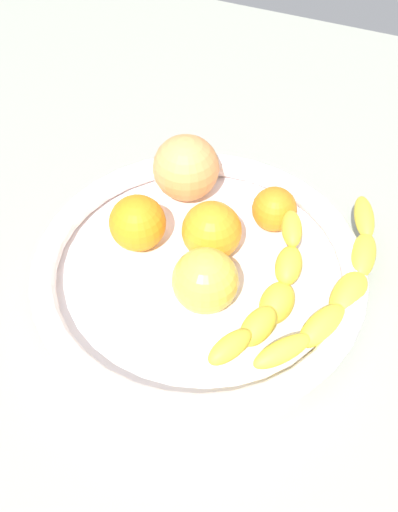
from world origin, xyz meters
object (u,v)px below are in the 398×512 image
fruit_bowl (199,270)px  orange_front (138,223)px  banana_draped_left (272,294)px  apple_yellow (205,281)px  orange_mid_left (213,231)px  orange_mid_right (274,209)px  banana_draped_right (341,288)px  peach_blush (186,168)px

fruit_bowl → orange_front: orange_front is taller
banana_draped_left → orange_front: orange_front is taller
fruit_bowl → apple_yellow: 4.52cm
fruit_bowl → apple_yellow: (3.05, 1.93, 2.73)cm
orange_mid_left → apple_yellow: size_ratio=0.96×
fruit_bowl → banana_draped_left: bearing=79.0°
orange_mid_left → orange_mid_right: (-6.40, 4.93, -0.71)cm
fruit_bowl → banana_draped_right: banana_draped_right is taller
banana_draped_right → apple_yellow: (5.28, -12.67, 1.26)cm
orange_mid_right → apple_yellow: bearing=-13.5°
banana_draped_left → orange_front: 16.79cm
banana_draped_left → banana_draped_right: size_ratio=0.82×
orange_mid_right → banana_draped_right: bearing=50.9°
orange_mid_right → apple_yellow: (13.03, -3.12, 0.83)cm
fruit_bowl → orange_front: bearing=-102.3°
orange_front → orange_mid_right: bearing=122.5°
peach_blush → banana_draped_left: bearing=48.9°
fruit_bowl → orange_mid_left: 4.43cm
banana_draped_left → banana_draped_right: 7.25cm
banana_draped_left → orange_front: (-3.39, -16.44, 0.36)cm
peach_blush → orange_mid_left: bearing=39.7°
orange_front → orange_mid_right: 15.38cm
apple_yellow → fruit_bowl: bearing=-147.7°
fruit_bowl → banana_draped_left: (1.66, 8.52, 2.12)cm
banana_draped_right → orange_front: orange_front is taller
banana_draped_left → orange_mid_right: bearing=-163.4°
orange_front → orange_mid_left: (-1.86, 8.04, 0.13)cm
orange_front → fruit_bowl: bearing=77.7°
banana_draped_left → apple_yellow: bearing=-78.1°
apple_yellow → banana_draped_right: bearing=112.6°
orange_mid_left → peach_blush: peach_blush is taller
banana_draped_right → apple_yellow: apple_yellow is taller
banana_draped_right → orange_mid_left: bearing=-95.3°
orange_front → orange_mid_left: size_ratio=0.96×
banana_draped_left → apple_yellow: (1.39, -6.59, 0.60)cm
banana_draped_left → orange_mid_left: (-5.24, -8.41, 0.48)cm
fruit_bowl → orange_mid_left: size_ratio=5.45×
banana_draped_right → orange_mid_right: (-7.75, -9.56, 0.42)cm
orange_mid_left → orange_mid_right: orange_mid_left is taller
orange_mid_left → banana_draped_right: bearing=84.7°
banana_draped_right → peach_blush: 22.75cm
orange_front → orange_mid_left: bearing=103.0°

